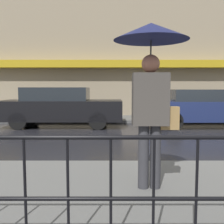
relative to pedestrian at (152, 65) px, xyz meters
The scene contains 7 objects.
ground_plane 5.01m from the pedestrian, 67.74° to the left, with size 80.00×80.00×0.00m, color black.
sidewalk_far 8.79m from the pedestrian, 78.09° to the left, with size 28.00×2.12×0.11m.
lane_marking 5.01m from the pedestrian, 67.74° to the left, with size 25.20×0.12×0.01m.
building_storefront 9.91m from the pedestrian, 79.53° to the left, with size 28.00×0.85×6.57m.
pedestrian is the anchor object (origin of this frame).
car_black 6.95m from the pedestrian, 110.77° to the left, with size 4.51×1.70×1.48m.
car_navy 7.21m from the pedestrian, 64.31° to the left, with size 4.80×1.84×1.40m.
Camera 1 is at (-2.28, -7.76, 1.44)m, focal length 42.00 mm.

